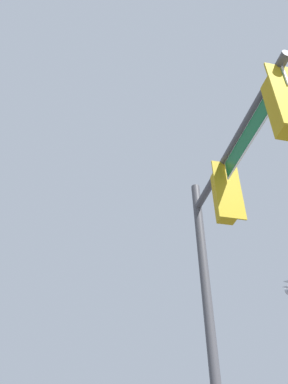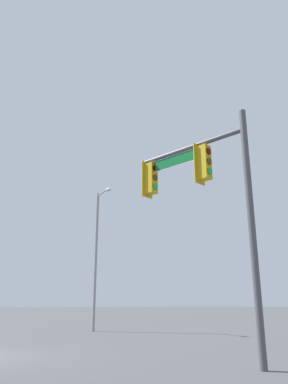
% 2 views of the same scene
% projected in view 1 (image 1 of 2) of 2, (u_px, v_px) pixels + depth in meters
% --- Properties ---
extents(signal_pole_near, '(4.09, 1.18, 7.05)m').
position_uv_depth(signal_pole_near, '(233.00, 224.00, 6.59)').
color(signal_pole_near, '#47474C').
rests_on(signal_pole_near, ground_plane).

